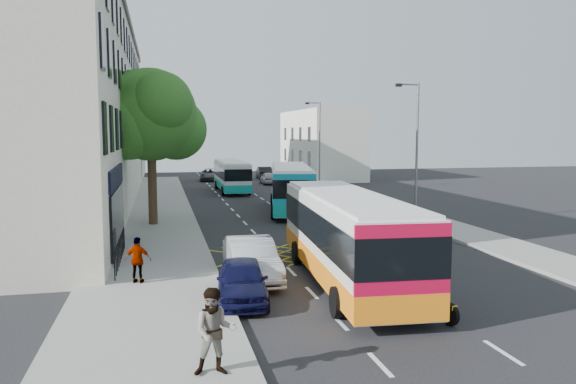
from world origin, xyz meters
TOP-DOWN VIEW (x-y plane):
  - ground at (0.00, 0.00)m, footprint 120.00×120.00m
  - pavement_left at (-8.50, 15.00)m, footprint 5.00×70.00m
  - pavement_right at (7.50, 15.00)m, footprint 3.00×70.00m
  - terrace_main at (-14.00, 24.49)m, footprint 8.30×45.00m
  - terrace_far at (-14.00, 55.00)m, footprint 8.00×20.00m
  - building_right at (11.00, 48.00)m, footprint 6.00×18.00m
  - street_tree at (-8.51, 14.97)m, footprint 6.30×5.70m
  - lamp_near at (6.20, 12.00)m, footprint 1.45×0.15m
  - lamp_far at (6.20, 32.00)m, footprint 1.45×0.15m
  - railings at (-9.70, 5.30)m, footprint 0.08×5.60m
  - bus_near at (-1.62, 1.06)m, footprint 3.41×11.47m
  - bus_mid at (0.63, 19.34)m, footprint 4.62×11.35m
  - bus_far at (-1.71, 33.18)m, footprint 2.55×9.99m
  - motorbike at (-0.45, -3.24)m, footprint 0.78×2.10m
  - parked_car_blue at (-5.60, -0.37)m, footprint 2.04×4.10m
  - parked_car_silver at (-4.90, 2.08)m, footprint 1.62×4.62m
  - red_hatchback at (5.17, 17.30)m, footprint 1.89×4.52m
  - distant_car_grey at (-2.55, 45.41)m, footprint 2.64×4.99m
  - distant_car_silver at (3.01, 39.66)m, footprint 1.71×3.87m
  - distant_car_dark at (3.77, 46.54)m, footprint 1.74×4.41m
  - pedestrian_near at (-7.00, -6.00)m, footprint 0.97×0.78m
  - pedestrian_far at (-8.88, 2.07)m, footprint 1.01×0.65m

SIDE VIEW (x-z plane):
  - ground at x=0.00m, z-range 0.00..0.00m
  - pavement_left at x=-8.50m, z-range 0.00..0.15m
  - pavement_right at x=7.50m, z-range 0.00..0.15m
  - distant_car_silver at x=3.01m, z-range 0.00..1.30m
  - red_hatchback at x=5.17m, z-range 0.00..1.30m
  - distant_car_grey at x=-2.55m, z-range 0.00..1.33m
  - parked_car_blue at x=-5.60m, z-range 0.00..1.34m
  - distant_car_dark at x=3.77m, z-range 0.00..1.43m
  - railings at x=-9.70m, z-range 0.15..1.29m
  - parked_car_silver at x=-4.90m, z-range 0.00..1.52m
  - motorbike at x=-0.45m, z-range -0.06..1.83m
  - pedestrian_far at x=-8.88m, z-range 0.15..1.75m
  - pedestrian_near at x=-7.00m, z-range 0.15..2.06m
  - bus_far at x=-1.71m, z-range 0.07..2.88m
  - bus_mid at x=0.63m, z-range 0.08..3.19m
  - bus_near at x=-1.62m, z-range 0.08..3.27m
  - building_right at x=11.00m, z-range 0.00..8.00m
  - lamp_near at x=6.20m, z-range 0.62..8.62m
  - lamp_far at x=6.20m, z-range 0.62..8.62m
  - terrace_far at x=-14.00m, z-range 0.00..10.00m
  - street_tree at x=-8.51m, z-range 1.89..10.69m
  - terrace_main at x=-14.00m, z-range 0.01..13.51m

